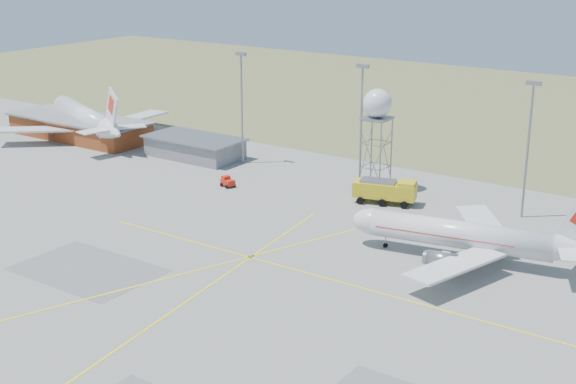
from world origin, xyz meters
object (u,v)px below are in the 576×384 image
Objects in this scene: radar_tower at (376,134)px; fire_truck at (386,192)px; airliner_far at (86,118)px; baggage_tug at (228,183)px; airliner_main at (464,236)px.

radar_tower is 10.62m from fire_truck.
airliner_far is 47.78m from baggage_tug.
airliner_main is at bearing -167.55° from airliner_far.
fire_truck is at bearing -158.92° from airliner_far.
baggage_tug is (-21.09, -12.72, -8.81)m from radar_tower.
fire_truck reaches higher than baggage_tug.
airliner_main is 12.25× the size of baggage_tug.
airliner_far is 67.83m from radar_tower.
airliner_far is 2.19× the size of radar_tower.
fire_truck is at bearing 30.23° from baggage_tug.
airliner_far is at bearing -178.12° from radar_tower.
airliner_main is at bearing -39.92° from radar_tower.
airliner_far is (-91.88, 18.12, 0.70)m from airliner_main.
airliner_main is 46.10m from baggage_tug.
baggage_tug is at bearing -148.89° from radar_tower.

